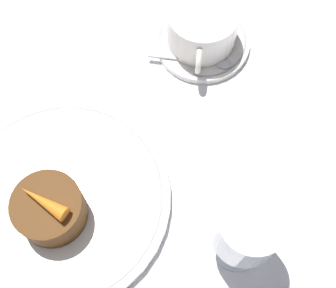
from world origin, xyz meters
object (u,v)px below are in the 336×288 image
(dessert_cake, at_px, (50,209))
(wine_glass, at_px, (247,230))
(dinner_plate, at_px, (62,199))
(coffee_cup, at_px, (202,26))

(dessert_cake, bearing_deg, wine_glass, 87.18)
(dinner_plate, xyz_separation_m, coffee_cup, (-0.25, 0.15, 0.03))
(dinner_plate, relative_size, coffee_cup, 2.16)
(dinner_plate, height_order, dessert_cake, dessert_cake)
(coffee_cup, height_order, wine_glass, wine_glass)
(dinner_plate, relative_size, dessert_cake, 3.29)
(coffee_cup, xyz_separation_m, wine_glass, (0.28, 0.07, 0.04))
(dinner_plate, distance_m, coffee_cup, 0.29)
(dinner_plate, bearing_deg, dessert_cake, -8.39)
(dinner_plate, bearing_deg, wine_glass, 81.51)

